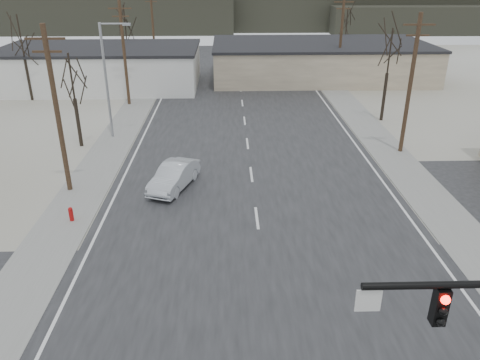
# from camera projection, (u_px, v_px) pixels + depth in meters

# --- Properties ---
(ground) EXTENTS (140.00, 140.00, 0.00)m
(ground) POSITION_uv_depth(u_px,v_px,m) (269.00, 316.00, 18.75)
(ground) COLOR silver
(ground) RESTS_ON ground
(main_road) EXTENTS (18.00, 110.00, 0.05)m
(main_road) POSITION_uv_depth(u_px,v_px,m) (251.00, 169.00, 32.37)
(main_road) COLOR #232326
(main_road) RESTS_ON ground
(cross_road) EXTENTS (90.00, 10.00, 0.04)m
(cross_road) POSITION_uv_depth(u_px,v_px,m) (269.00, 316.00, 18.75)
(cross_road) COLOR #232326
(cross_road) RESTS_ON ground
(sidewalk_left) EXTENTS (3.00, 90.00, 0.06)m
(sidewalk_left) POSITION_uv_depth(u_px,v_px,m) (113.00, 145.00, 36.63)
(sidewalk_left) COLOR gray
(sidewalk_left) RESTS_ON ground
(sidewalk_right) EXTENTS (3.00, 90.00, 0.06)m
(sidewalk_right) POSITION_uv_depth(u_px,v_px,m) (380.00, 142.00, 37.20)
(sidewalk_right) COLOR gray
(sidewalk_right) RESTS_ON ground
(fire_hydrant) EXTENTS (0.24, 0.24, 0.87)m
(fire_hydrant) POSITION_uv_depth(u_px,v_px,m) (71.00, 214.00, 25.56)
(fire_hydrant) COLOR #A50C0C
(fire_hydrant) RESTS_ON ground
(building_left_far) EXTENTS (22.30, 12.30, 4.50)m
(building_left_far) POSITION_uv_depth(u_px,v_px,m) (101.00, 67.00, 53.73)
(building_left_far) COLOR silver
(building_left_far) RESTS_ON ground
(building_right_far) EXTENTS (26.30, 14.30, 4.30)m
(building_right_far) POSITION_uv_depth(u_px,v_px,m) (319.00, 60.00, 58.10)
(building_right_far) COLOR #C5B496
(building_right_far) RESTS_ON ground
(upole_left_b) EXTENTS (2.20, 0.30, 10.00)m
(upole_left_b) POSITION_uv_depth(u_px,v_px,m) (57.00, 109.00, 27.17)
(upole_left_b) COLOR #473221
(upole_left_b) RESTS_ON ground
(upole_left_c) EXTENTS (2.20, 0.30, 10.00)m
(upole_left_c) POSITION_uv_depth(u_px,v_px,m) (124.00, 52.00, 45.35)
(upole_left_c) COLOR #473221
(upole_left_c) RESTS_ON ground
(upole_left_d) EXTENTS (2.20, 0.30, 10.00)m
(upole_left_d) POSITION_uv_depth(u_px,v_px,m) (153.00, 27.00, 63.52)
(upole_left_d) COLOR #473221
(upole_left_d) RESTS_ON ground
(upole_right_a) EXTENTS (2.20, 0.30, 10.00)m
(upole_right_a) POSITION_uv_depth(u_px,v_px,m) (410.00, 83.00, 33.24)
(upole_right_a) COLOR #473221
(upole_right_a) RESTS_ON ground
(upole_right_b) EXTENTS (2.20, 0.30, 10.00)m
(upole_right_b) POSITION_uv_depth(u_px,v_px,m) (341.00, 39.00, 53.23)
(upole_right_b) COLOR #473221
(upole_right_b) RESTS_ON ground
(streetlight_main) EXTENTS (2.40, 0.25, 9.00)m
(streetlight_main) POSITION_uv_depth(u_px,v_px,m) (108.00, 75.00, 36.34)
(streetlight_main) COLOR gray
(streetlight_main) RESTS_ON ground
(tree_left_near) EXTENTS (3.30, 3.30, 7.35)m
(tree_left_near) POSITION_uv_depth(u_px,v_px,m) (72.00, 79.00, 34.40)
(tree_left_near) COLOR black
(tree_left_near) RESTS_ON ground
(tree_right_mid) EXTENTS (3.74, 3.74, 8.33)m
(tree_right_mid) POSITION_uv_depth(u_px,v_px,m) (390.00, 54.00, 40.24)
(tree_right_mid) COLOR black
(tree_right_mid) RESTS_ON ground
(tree_left_far) EXTENTS (3.96, 3.96, 8.82)m
(tree_left_far) POSITION_uv_depth(u_px,v_px,m) (125.00, 24.00, 57.56)
(tree_left_far) COLOR black
(tree_left_far) RESTS_ON ground
(tree_right_far) EXTENTS (3.52, 3.52, 7.84)m
(tree_right_far) POSITION_uv_depth(u_px,v_px,m) (347.00, 24.00, 64.08)
(tree_right_far) COLOR black
(tree_right_far) RESTS_ON ground
(tree_left_mid) EXTENTS (3.96, 3.96, 8.82)m
(tree_left_mid) POSITION_uv_depth(u_px,v_px,m) (21.00, 38.00, 46.44)
(tree_left_mid) COLOR black
(tree_left_mid) RESTS_ON ground
(hill_left) EXTENTS (70.00, 18.00, 7.00)m
(hill_left) POSITION_uv_depth(u_px,v_px,m) (70.00, 14.00, 99.96)
(hill_left) COLOR #333026
(hill_left) RESTS_ON ground
(hill_center) EXTENTS (80.00, 18.00, 9.00)m
(hill_center) POSITION_uv_depth(u_px,v_px,m) (300.00, 7.00, 104.51)
(hill_center) COLOR #333026
(hill_center) RESTS_ON ground
(hill_right) EXTENTS (60.00, 18.00, 5.50)m
(hill_right) POSITION_uv_depth(u_px,v_px,m) (465.00, 17.00, 100.72)
(hill_right) COLOR #333026
(hill_right) RESTS_ON ground
(sedan_crossing) EXTENTS (3.14, 5.01, 1.56)m
(sedan_crossing) POSITION_uv_depth(u_px,v_px,m) (174.00, 176.00, 29.26)
(sedan_crossing) COLOR #B1B6BD
(sedan_crossing) RESTS_ON main_road
(car_far_a) EXTENTS (3.46, 6.17, 1.69)m
(car_far_a) POSITION_uv_depth(u_px,v_px,m) (233.00, 72.00, 57.94)
(car_far_a) COLOR black
(car_far_a) RESTS_ON main_road
(car_far_b) EXTENTS (2.28, 3.82, 1.22)m
(car_far_b) POSITION_uv_depth(u_px,v_px,m) (240.00, 52.00, 72.63)
(car_far_b) COLOR black
(car_far_b) RESTS_ON main_road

